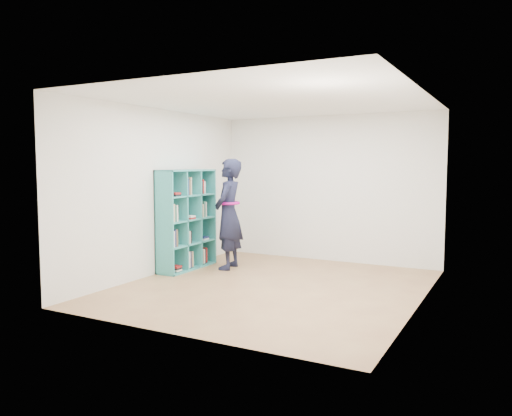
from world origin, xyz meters
The scene contains 9 objects.
floor centered at (0.00, 0.00, 0.00)m, with size 4.50×4.50×0.00m, color #8D6040.
ceiling centered at (0.00, 0.00, 2.60)m, with size 4.50×4.50×0.00m, color white.
wall_left centered at (-2.00, 0.00, 1.30)m, with size 0.02×4.50×2.60m, color white.
wall_right centered at (2.00, 0.00, 1.30)m, with size 0.02×4.50×2.60m, color white.
wall_back centered at (0.00, 2.25, 1.30)m, with size 4.00×0.02×2.60m, color white.
wall_front centered at (0.00, -2.25, 1.30)m, with size 4.00×0.02×2.60m, color white.
bookshelf centered at (-1.84, 0.47, 0.80)m, with size 0.36×1.23×1.65m.
person centered at (-1.20, 0.80, 0.91)m, with size 0.56×0.74×1.82m.
smartphone centered at (-1.35, 0.85, 1.03)m, with size 0.04×0.08×0.12m.
Camera 1 is at (3.03, -6.24, 1.73)m, focal length 35.00 mm.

